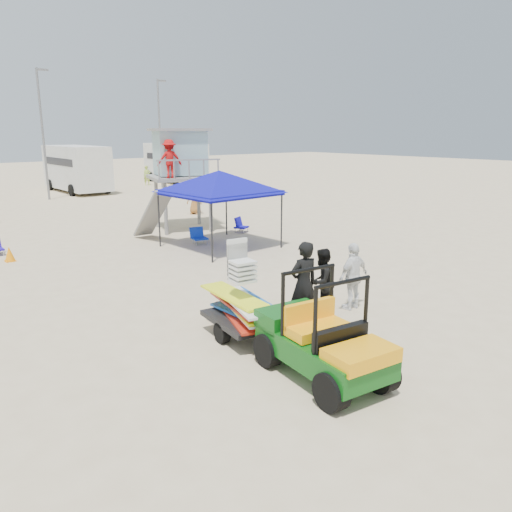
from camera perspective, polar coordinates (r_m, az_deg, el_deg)
ground at (r=10.23m, az=8.67°, el=-10.71°), size 140.00×140.00×0.00m
utility_cart at (r=8.80m, az=7.74°, el=-8.65°), size 1.55×2.63×1.89m
surf_trailer at (r=10.46m, az=-1.67°, el=-5.46°), size 1.36×2.20×1.88m
man_left at (r=11.13m, az=5.46°, el=-3.21°), size 0.77×0.56×1.94m
man_mid at (r=11.93m, az=7.50°, el=-2.91°), size 0.87×0.73×1.60m
man_right at (r=12.38m, az=11.05°, el=-2.28°), size 0.98×0.42×1.66m
lifeguard_tower at (r=22.27m, az=-8.85°, el=11.15°), size 3.36×3.36×4.28m
canopy_blue at (r=18.51m, az=-4.24°, el=9.28°), size 3.59×3.59×3.27m
cone_near at (r=18.70m, az=-26.35°, el=0.20°), size 0.34×0.34×0.50m
beach_chair_b at (r=21.71m, az=-1.85°, el=3.59°), size 0.71×0.79×0.64m
beach_chair_c at (r=19.53m, az=-6.61°, el=2.32°), size 0.64×0.69×0.64m
rv_mid_right at (r=38.47m, az=-19.84°, el=9.59°), size 2.64×7.00×3.25m
rv_far_right at (r=43.65m, az=-9.21°, el=10.67°), size 2.64×6.60×3.25m
light_pole_left at (r=34.61m, az=-23.17°, el=12.55°), size 0.14×0.14×8.00m
light_pole_right at (r=39.50m, az=-10.93°, el=13.45°), size 0.14×0.14×8.00m
distant_beachgoers at (r=27.80m, az=-24.86°, el=5.70°), size 20.59×15.51×1.75m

